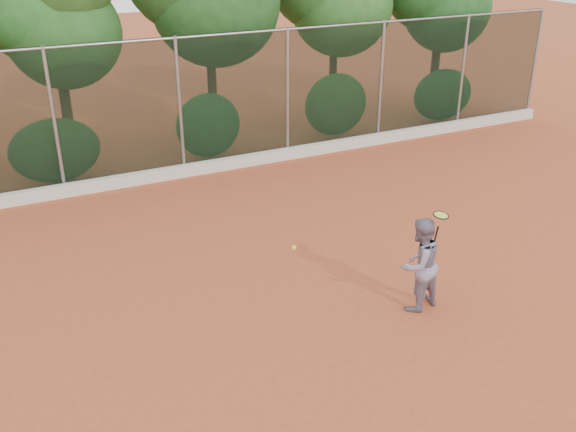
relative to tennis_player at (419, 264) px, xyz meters
name	(u,v)px	position (x,y,z in m)	size (l,w,h in m)	color
ground	(314,304)	(-1.49, 0.85, -0.82)	(80.00, 80.00, 0.00)	#A64927
concrete_curb	(187,170)	(-1.49, 7.67, -0.67)	(24.00, 0.20, 0.30)	beige
tennis_player	(419,264)	(0.00, 0.00, 0.00)	(0.80, 0.62, 1.64)	gray
chainlink_fence	(180,104)	(-1.49, 7.85, 1.04)	(24.09, 0.09, 3.50)	black
tennis_racket	(441,217)	(0.24, -0.13, 0.86)	(0.34, 0.34, 0.51)	black
tennis_ball_in_flight	(294,248)	(-2.26, 0.12, 0.78)	(0.07, 0.07, 0.07)	yellow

